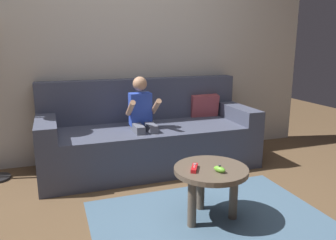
{
  "coord_description": "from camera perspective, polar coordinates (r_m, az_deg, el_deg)",
  "views": [
    {
      "loc": [
        -0.74,
        -1.91,
        1.23
      ],
      "look_at": [
        0.15,
        0.61,
        0.6
      ],
      "focal_mm": 35.64,
      "sensor_mm": 36.0,
      "label": 1
    }
  ],
  "objects": [
    {
      "name": "coffee_table",
      "position": [
        2.36,
        7.25,
        -9.72
      ],
      "size": [
        0.51,
        0.51,
        0.39
      ],
      "color": "brown",
      "rests_on": "ground"
    },
    {
      "name": "area_rug",
      "position": [
        2.5,
        7.1,
        -16.35
      ],
      "size": [
        1.65,
        1.1,
        0.01
      ],
      "primitive_type": "cube",
      "color": "slate",
      "rests_on": "ground"
    },
    {
      "name": "person_seated_on_couch",
      "position": [
        3.11,
        -4.34,
        0.2
      ],
      "size": [
        0.29,
        0.35,
        0.92
      ],
      "color": "slate",
      "rests_on": "ground"
    },
    {
      "name": "nunchuk_lime",
      "position": [
        2.26,
        8.8,
        -8.31
      ],
      "size": [
        0.08,
        0.1,
        0.05
      ],
      "color": "#72C638",
      "rests_on": "coffee_table"
    },
    {
      "name": "game_remote_red_near_edge",
      "position": [
        2.28,
        4.53,
        -8.19
      ],
      "size": [
        0.1,
        0.14,
        0.03
      ],
      "color": "red",
      "rests_on": "coffee_table"
    },
    {
      "name": "wall_back",
      "position": [
        3.57,
        -7.66,
        13.41
      ],
      "size": [
        4.33,
        0.05,
        2.5
      ],
      "primitive_type": "cube",
      "color": "beige",
      "rests_on": "ground"
    },
    {
      "name": "couch",
      "position": [
        3.36,
        -3.24,
        -2.92
      ],
      "size": [
        2.1,
        0.8,
        0.86
      ],
      "color": "#474C60",
      "rests_on": "ground"
    },
    {
      "name": "ground_plane",
      "position": [
        2.39,
        1.56,
        -17.79
      ],
      "size": [
        8.66,
        8.66,
        0.0
      ],
      "primitive_type": "plane",
      "color": "brown"
    }
  ]
}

